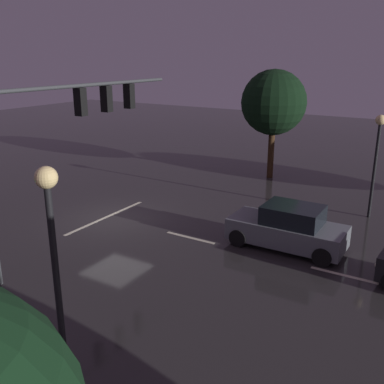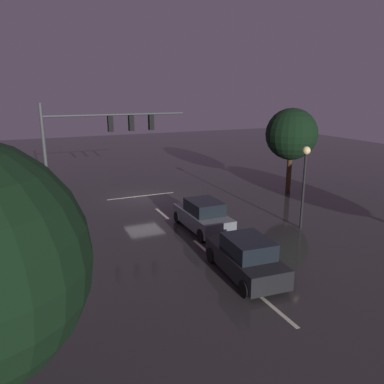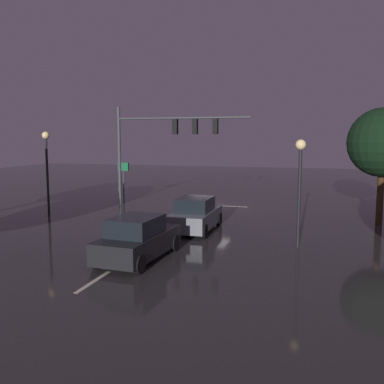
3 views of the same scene
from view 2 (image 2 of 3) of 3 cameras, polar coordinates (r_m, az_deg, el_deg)
ground_plane at (r=27.73m, az=-7.29°, el=-0.83°), size 80.00×80.00×0.00m
traffic_signal_assembly at (r=25.45m, az=-13.65°, el=8.44°), size 9.25×0.47×6.76m
lane_dash_far at (r=24.08m, az=-4.50°, el=-3.20°), size 0.16×2.20×0.01m
lane_dash_mid at (r=18.89m, az=1.72°, el=-8.39°), size 0.16×2.20×0.01m
lane_dash_near at (r=14.34m, az=12.66°, el=-16.92°), size 0.16×2.20×0.01m
stop_bar at (r=28.16m, az=-7.57°, el=-0.59°), size 5.00×0.16×0.01m
car_approaching at (r=21.06m, az=1.65°, el=-3.57°), size 1.91×4.37×1.70m
car_distant at (r=16.16m, az=8.03°, el=-9.65°), size 2.16×4.47×1.70m
street_lamp_left_kerb at (r=21.52m, az=16.44°, el=3.00°), size 0.44×0.44×4.60m
street_lamp_right_kerb at (r=19.95m, az=-26.15°, el=1.93°), size 0.44×0.44×5.02m
route_sign at (r=27.07m, az=-21.99°, el=2.32°), size 0.90×0.09×2.88m
tree_left_far at (r=28.75m, az=14.58°, el=8.30°), size 3.71×3.71×6.27m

